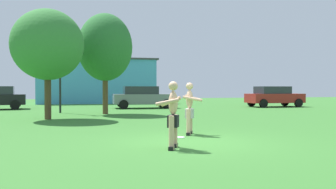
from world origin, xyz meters
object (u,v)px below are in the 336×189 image
object	(u,v)px
frisbee	(180,137)
tree_left_field	(48,45)
car_gray_mid_lot	(143,97)
player_in_gray	(190,107)
lamp_post	(60,54)
player_near	(173,114)
tree_behind_players	(105,47)
car_red_near_post	(274,96)

from	to	relation	value
frisbee	tree_left_field	bearing A→B (deg)	119.46
car_gray_mid_lot	player_in_gray	bearing A→B (deg)	-94.34
frisbee	car_gray_mid_lot	bearing A→B (deg)	83.99
player_in_gray	lamp_post	bearing A→B (deg)	111.48
tree_left_field	player_in_gray	bearing A→B (deg)	-55.35
lamp_post	tree_left_field	bearing A→B (deg)	-94.93
frisbee	lamp_post	bearing A→B (deg)	108.22
player_near	car_gray_mid_lot	bearing A→B (deg)	82.37
frisbee	car_gray_mid_lot	world-z (taller)	car_gray_mid_lot
tree_behind_players	frisbee	bearing A→B (deg)	-82.27
tree_behind_players	player_in_gray	bearing A→B (deg)	-78.86
player_near	tree_behind_players	bearing A→B (deg)	93.38
player_near	player_in_gray	xyz separation A→B (m)	(1.20, 2.45, 0.01)
frisbee	tree_behind_players	world-z (taller)	tree_behind_players
car_red_near_post	car_gray_mid_lot	bearing A→B (deg)	176.49
player_near	frisbee	distance (m)	2.10
lamp_post	tree_behind_players	size ratio (longest dim) A/B	1.00
car_red_near_post	tree_left_field	bearing A→B (deg)	-155.22
car_gray_mid_lot	tree_behind_players	distance (m)	6.76
frisbee	tree_left_field	size ratio (longest dim) A/B	0.06
tree_left_field	tree_behind_players	distance (m)	4.03
player_in_gray	tree_left_field	bearing A→B (deg)	124.65
tree_left_field	tree_behind_players	xyz separation A→B (m)	(2.88, 2.81, 0.25)
player_near	tree_left_field	distance (m)	10.39
car_red_near_post	tree_left_field	distance (m)	17.98
player_near	frisbee	size ratio (longest dim) A/B	5.63
player_near	player_in_gray	distance (m)	2.73
car_gray_mid_lot	lamp_post	bearing A→B (deg)	-145.84
player_in_gray	tree_left_field	xyz separation A→B (m)	(-4.79, 6.94, 2.62)
lamp_post	tree_left_field	distance (m)	4.32
car_gray_mid_lot	player_near	bearing A→B (deg)	-97.63
player_in_gray	car_red_near_post	size ratio (longest dim) A/B	0.38
player_near	lamp_post	distance (m)	14.31
car_gray_mid_lot	lamp_post	world-z (taller)	lamp_post
player_near	lamp_post	world-z (taller)	lamp_post
frisbee	lamp_post	distance (m)	12.99
tree_behind_players	car_gray_mid_lot	bearing A→B (deg)	59.86
player_near	frisbee	xyz separation A→B (m)	(0.69, 1.80, -0.84)
player_near	tree_left_field	world-z (taller)	tree_left_field
car_red_near_post	car_gray_mid_lot	xyz separation A→B (m)	(-10.21, 0.63, 0.00)
player_in_gray	car_red_near_post	distance (m)	18.32
lamp_post	car_red_near_post	bearing A→B (deg)	11.29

